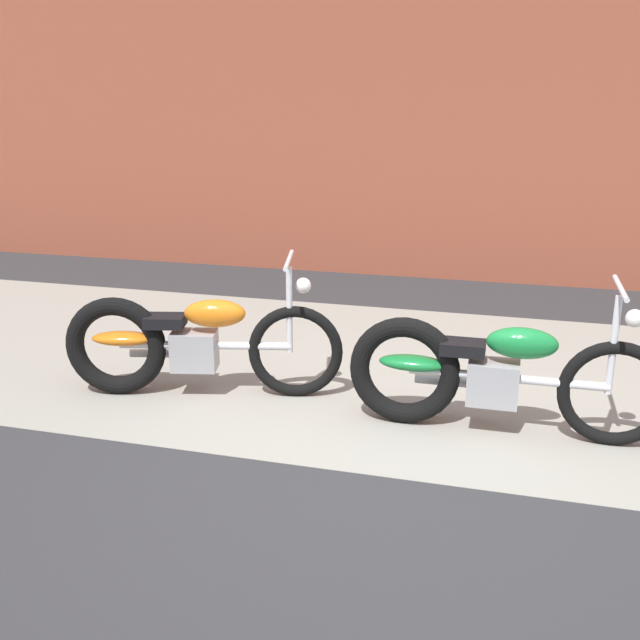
# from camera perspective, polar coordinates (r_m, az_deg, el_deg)

# --- Properties ---
(ground_plane) EXTENTS (80.00, 80.00, 0.00)m
(ground_plane) POSITION_cam_1_polar(r_m,az_deg,el_deg) (4.31, 4.29, -12.00)
(ground_plane) COLOR #2D2D30
(sidewalk_slab) EXTENTS (36.00, 3.50, 0.01)m
(sidewalk_slab) POSITION_cam_1_polar(r_m,az_deg,el_deg) (5.89, 7.65, -3.96)
(sidewalk_slab) COLOR gray
(sidewalk_slab) RESTS_ON ground
(motorcycle_orange) EXTENTS (1.98, 0.72, 1.03)m
(motorcycle_orange) POSITION_cam_1_polar(r_m,az_deg,el_deg) (5.36, -10.58, -1.74)
(motorcycle_orange) COLOR black
(motorcycle_orange) RESTS_ON ground
(motorcycle_green) EXTENTS (2.01, 0.58, 1.03)m
(motorcycle_green) POSITION_cam_1_polar(r_m,az_deg,el_deg) (4.80, 12.42, -4.04)
(motorcycle_green) COLOR black
(motorcycle_green) RESTS_ON ground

